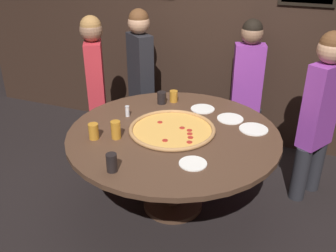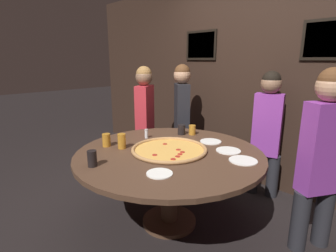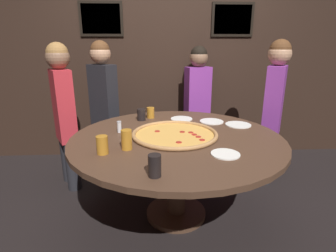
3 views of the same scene
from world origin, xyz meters
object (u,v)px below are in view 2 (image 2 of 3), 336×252
(white_plate_right_side, at_px, (228,151))
(drink_cup_beside_pizza, at_px, (92,159))
(white_plate_left_side, at_px, (243,160))
(condiment_shaker, at_px, (146,134))
(dining_table, at_px, (169,163))
(diner_far_left, at_px, (145,114))
(drink_cup_centre_back, at_px, (106,140))
(drink_cup_far_right, at_px, (192,130))
(drink_cup_front_edge, at_px, (122,141))
(white_plate_near_front, at_px, (211,141))
(diner_side_right, at_px, (182,113))
(giant_pizza, at_px, (169,149))
(white_plate_beside_cup, at_px, (160,173))
(diner_far_right, at_px, (322,152))
(drink_cup_near_left, at_px, (181,130))
(diner_side_left, at_px, (267,127))

(white_plate_right_side, bearing_deg, drink_cup_beside_pizza, -117.30)
(white_plate_left_side, distance_m, condiment_shaker, 1.08)
(dining_table, xyz_separation_m, diner_far_left, (-1.08, 0.60, 0.22))
(drink_cup_centre_back, distance_m, drink_cup_far_right, 0.96)
(drink_cup_front_edge, relative_size, white_plate_near_front, 0.66)
(white_plate_left_side, height_order, white_plate_near_front, same)
(white_plate_near_front, height_order, diner_side_right, diner_side_right)
(giant_pizza, height_order, diner_far_left, diner_far_left)
(white_plate_beside_cup, distance_m, diner_far_right, 1.29)
(drink_cup_centre_back, relative_size, diner_far_right, 0.08)
(white_plate_near_front, relative_size, diner_far_left, 0.15)
(drink_cup_near_left, xyz_separation_m, diner_far_left, (-0.78, 0.11, 0.04))
(drink_cup_near_left, distance_m, drink_cup_far_right, 0.12)
(drink_cup_beside_pizza, distance_m, diner_far_right, 1.81)
(white_plate_near_front, xyz_separation_m, diner_far_right, (0.98, 0.12, 0.11))
(diner_side_left, bearing_deg, white_plate_beside_cup, 70.91)
(giant_pizza, height_order, diner_side_right, diner_side_right)
(dining_table, distance_m, drink_cup_front_edge, 0.50)
(white_plate_near_front, distance_m, diner_side_left, 0.74)
(white_plate_beside_cup, bearing_deg, white_plate_right_side, 84.49)
(drink_cup_beside_pizza, xyz_separation_m, diner_far_right, (1.25, 1.30, 0.05))
(drink_cup_centre_back, distance_m, white_plate_left_side, 1.28)
(drink_cup_beside_pizza, xyz_separation_m, drink_cup_centre_back, (-0.35, 0.34, -0.00))
(drink_cup_front_edge, relative_size, white_plate_left_side, 0.61)
(condiment_shaker, height_order, diner_side_left, diner_side_left)
(white_plate_beside_cup, relative_size, diner_far_right, 0.13)
(drink_cup_near_left, distance_m, drink_cup_front_edge, 0.76)
(drink_cup_beside_pizza, xyz_separation_m, condiment_shaker, (-0.29, 0.80, -0.02))
(white_plate_left_side, relative_size, diner_side_right, 0.16)
(drink_cup_centre_back, bearing_deg, drink_cup_beside_pizza, -44.35)
(drink_cup_centre_back, height_order, white_plate_left_side, drink_cup_centre_back)
(dining_table, bearing_deg, drink_cup_far_right, 110.72)
(drink_cup_near_left, xyz_separation_m, diner_far_right, (1.38, 0.13, 0.06))
(diner_far_left, bearing_deg, white_plate_right_side, -127.19)
(drink_cup_centre_back, height_order, condiment_shaker, drink_cup_centre_back)
(diner_side_left, distance_m, diner_far_right, 0.91)
(drink_cup_beside_pizza, relative_size, drink_cup_far_right, 1.20)
(giant_pizza, relative_size, drink_cup_front_edge, 4.91)
(giant_pizza, relative_size, drink_cup_far_right, 6.51)
(diner_far_right, bearing_deg, diner_side_right, -70.78)
(giant_pizza, distance_m, diner_side_right, 1.22)
(giant_pizza, bearing_deg, drink_cup_near_left, 121.20)
(diner_far_right, bearing_deg, drink_cup_near_left, -54.24)
(diner_side_left, bearing_deg, drink_cup_near_left, 29.43)
(drink_cup_front_edge, bearing_deg, diner_far_left, 129.28)
(diner_side_left, bearing_deg, condiment_shaker, 35.10)
(drink_cup_centre_back, xyz_separation_m, white_plate_left_side, (1.13, 0.61, -0.06))
(white_plate_left_side, height_order, diner_side_right, diner_side_right)
(white_plate_right_side, bearing_deg, drink_cup_front_edge, -138.65)
(dining_table, relative_size, drink_cup_front_edge, 11.95)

